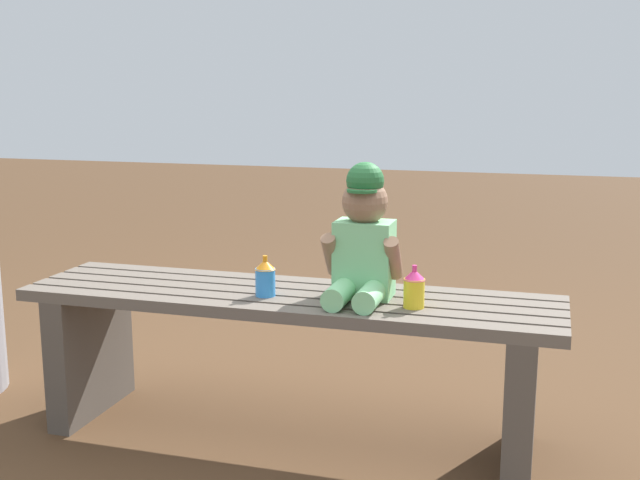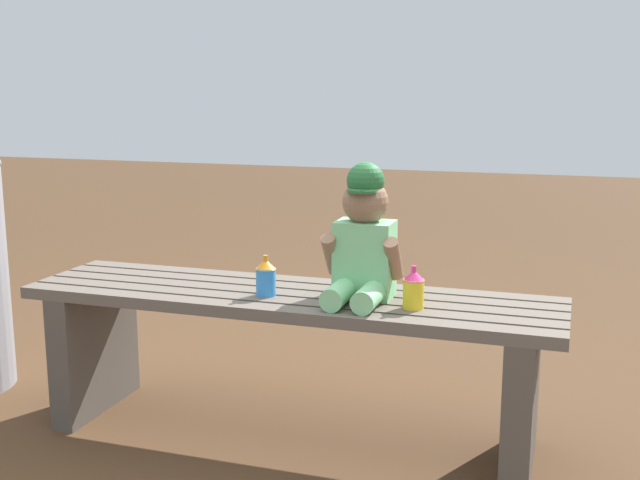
# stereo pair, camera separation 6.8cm
# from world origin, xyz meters

# --- Properties ---
(ground_plane) EXTENTS (16.00, 16.00, 0.00)m
(ground_plane) POSITION_xyz_m (0.00, 0.00, 0.00)
(ground_plane) COLOR #4C331E
(park_bench) EXTENTS (1.65, 0.41, 0.47)m
(park_bench) POSITION_xyz_m (0.00, -0.00, 0.32)
(park_bench) COLOR #60564C
(park_bench) RESTS_ON ground_plane
(child_figure) EXTENTS (0.23, 0.27, 0.40)m
(child_figure) POSITION_xyz_m (0.23, 0.00, 0.65)
(child_figure) COLOR #7FCC8C
(child_figure) RESTS_ON park_bench
(sippy_cup_left) EXTENTS (0.06, 0.06, 0.12)m
(sippy_cup_left) POSITION_xyz_m (-0.05, -0.06, 0.53)
(sippy_cup_left) COLOR #338CE5
(sippy_cup_left) RESTS_ON park_bench
(sippy_cup_right) EXTENTS (0.06, 0.06, 0.12)m
(sippy_cup_right) POSITION_xyz_m (0.40, -0.06, 0.53)
(sippy_cup_right) COLOR yellow
(sippy_cup_right) RESTS_ON park_bench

